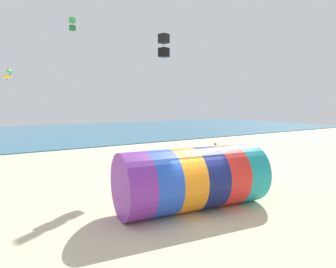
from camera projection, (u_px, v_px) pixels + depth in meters
The scene contains 9 objects.
ground_plane at pixel (190, 213), 13.18m from camera, with size 120.00×120.00×0.00m, color beige.
sea at pixel (30, 134), 47.60m from camera, with size 120.00×40.00×0.10m, color teal.
giant_inflatable_tube at pixel (193, 179), 13.53m from camera, with size 7.16×3.72×2.81m.
kite_handler at pixel (254, 176), 16.28m from camera, with size 0.39×0.42×1.72m.
kite_green_parafoil at pixel (10, 71), 17.44m from camera, with size 0.56×0.74×0.36m.
kite_green_box at pixel (72, 24), 26.79m from camera, with size 0.52×0.52×1.19m.
kite_black_box at pixel (164, 46), 20.91m from camera, with size 0.71×0.71×1.68m.
kite_yellow_parafoil at pixel (7, 77), 20.66m from camera, with size 0.64×0.79×0.38m.
bystander_mid_beach at pixel (215, 153), 23.56m from camera, with size 0.37×0.42×1.75m.
Camera 1 is at (-7.88, -10.10, 4.75)m, focal length 32.00 mm.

